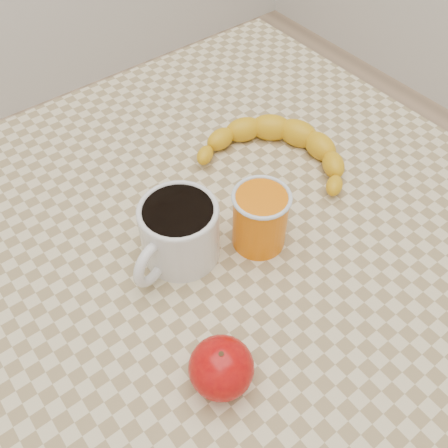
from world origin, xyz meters
TOP-DOWN VIEW (x-y plane):
  - ground at (0.00, 0.00)m, footprint 3.00×3.00m
  - table at (0.00, 0.00)m, footprint 0.80×0.80m
  - coffee_mug at (-0.06, 0.01)m, footprint 0.14×0.12m
  - orange_juice_glass at (0.03, -0.03)m, footprint 0.07×0.07m
  - apple at (-0.12, -0.15)m, footprint 0.07×0.07m
  - banana at (0.15, 0.06)m, footprint 0.35×0.37m

SIDE VIEW (x-z plane):
  - ground at x=0.00m, z-range 0.00..0.00m
  - table at x=0.00m, z-range 0.29..1.04m
  - banana at x=0.15m, z-range 0.75..0.79m
  - apple at x=-0.12m, z-range 0.75..0.81m
  - orange_juice_glass at x=0.03m, z-range 0.75..0.83m
  - coffee_mug at x=-0.06m, z-range 0.75..0.83m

